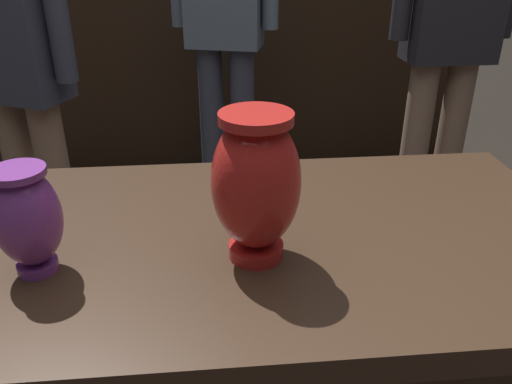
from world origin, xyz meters
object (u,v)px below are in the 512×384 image
object	(u,v)px
vase_tall_behind	(27,218)
visitor_near_right	(454,15)
vase_centerpiece	(256,183)
visitor_near_left	(14,55)
visitor_center_back	(224,8)

from	to	relation	value
vase_tall_behind	visitor_near_right	distance (m)	1.69
vase_centerpiece	vase_tall_behind	world-z (taller)	vase_centerpiece
vase_centerpiece	visitor_near_right	size ratio (longest dim) A/B	0.15
vase_tall_behind	visitor_near_left	world-z (taller)	visitor_near_left
visitor_center_back	visitor_near_right	xyz separation A→B (m)	(0.82, -0.43, 0.02)
visitor_near_left	visitor_center_back	xyz separation A→B (m)	(0.71, 0.56, 0.06)
vase_tall_behind	visitor_near_right	size ratio (longest dim) A/B	0.10
vase_centerpiece	vase_tall_behind	distance (m)	0.35
visitor_near_right	vase_tall_behind	bearing A→B (deg)	43.58
vase_tall_behind	visitor_center_back	bearing A→B (deg)	77.34
vase_centerpiece	visitor_center_back	xyz separation A→B (m)	(0.02, 1.62, 0.05)
visitor_near_left	vase_centerpiece	bearing A→B (deg)	148.83
vase_centerpiece	vase_tall_behind	xyz separation A→B (m)	(-0.35, -0.01, -0.04)
visitor_center_back	visitor_near_right	bearing A→B (deg)	167.93
vase_tall_behind	visitor_near_right	world-z (taller)	visitor_near_right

